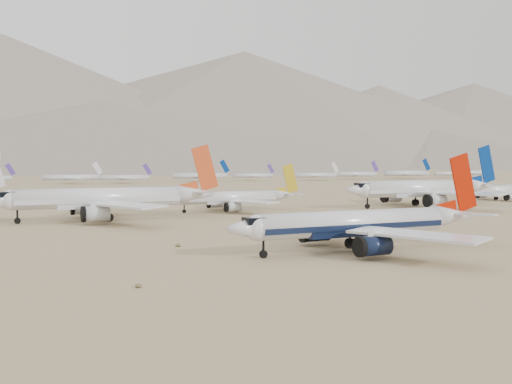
% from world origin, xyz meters
% --- Properties ---
extents(ground, '(7000.00, 7000.00, 0.00)m').
position_xyz_m(ground, '(0.00, 0.00, 0.00)').
color(ground, '#907853').
rests_on(ground, ground).
extents(main_airliner, '(46.66, 45.58, 16.47)m').
position_xyz_m(main_airliner, '(-3.45, -2.42, 4.53)').
color(main_airliner, silver).
rests_on(main_airliner, ground).
extents(row2_navy_widebody, '(58.63, 57.34, 20.86)m').
position_xyz_m(row2_navy_widebody, '(70.74, 67.53, 5.82)').
color(row2_navy_widebody, silver).
rests_on(row2_navy_widebody, ground).
extents(row2_gold_tail, '(40.27, 39.38, 14.34)m').
position_xyz_m(row2_gold_tail, '(6.27, 77.05, 4.01)').
color(row2_gold_tail, silver).
rests_on(row2_gold_tail, ground).
extents(row2_orange_tail, '(54.96, 53.76, 19.60)m').
position_xyz_m(row2_orange_tail, '(-32.90, 65.86, 5.50)').
color(row2_orange_tail, silver).
rests_on(row2_orange_tail, ground).
extents(row2_blue_far, '(38.28, 37.42, 13.60)m').
position_xyz_m(row2_blue_far, '(119.35, 79.54, 3.79)').
color(row2_blue_far, silver).
rests_on(row2_blue_far, ground).
extents(distant_storage_row, '(671.86, 57.35, 16.13)m').
position_xyz_m(distant_storage_row, '(92.00, 326.80, 4.39)').
color(distant_storage_row, silver).
rests_on(distant_storage_row, ground).
extents(mountain_range, '(7354.00, 3024.00, 470.00)m').
position_xyz_m(mountain_range, '(70.18, 1648.01, 190.32)').
color(mountain_range, slate).
rests_on(mountain_range, ground).
extents(foothills, '(4637.50, 1395.00, 155.00)m').
position_xyz_m(foothills, '(526.68, 1100.00, 67.15)').
color(foothills, slate).
rests_on(foothills, ground).
extents(desert_scrub, '(219.83, 121.67, 0.63)m').
position_xyz_m(desert_scrub, '(-26.91, -24.06, 0.28)').
color(desert_scrub, brown).
rests_on(desert_scrub, ground).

